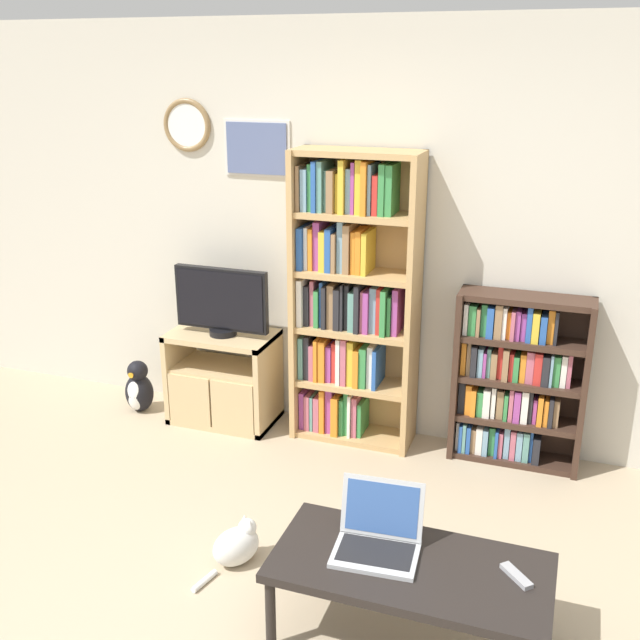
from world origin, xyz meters
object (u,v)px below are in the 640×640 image
bookshelf_short (514,380)px  penguin_figurine (138,389)px  laptop (378,535)px  remote_near_laptop (516,576)px  cat (238,545)px  bookshelf_tall (349,300)px  tv_stand (223,378)px  television (221,302)px  coffee_table (410,571)px

bookshelf_short → penguin_figurine: size_ratio=2.85×
bookshelf_short → laptop: bearing=-103.1°
remote_near_laptop → penguin_figurine: (-2.71, 1.48, -0.23)m
cat → penguin_figurine: penguin_figurine is taller
bookshelf_tall → penguin_figurine: 1.68m
bookshelf_tall → bookshelf_short: bearing=1.7°
bookshelf_tall → remote_near_laptop: (1.22, -1.64, -0.54)m
tv_stand → television: bearing=-19.8°
penguin_figurine → tv_stand: bearing=6.2°
coffee_table → remote_near_laptop: size_ratio=7.86×
bookshelf_short → remote_near_laptop: bearing=-83.7°
bookshelf_short → remote_near_laptop: 1.69m
coffee_table → laptop: size_ratio=3.05×
bookshelf_short → cat: bearing=-127.4°
television → coffee_table: 2.34m
tv_stand → remote_near_laptop: (2.08, -1.55, 0.08)m
coffee_table → penguin_figurine: size_ratio=3.06×
bookshelf_tall → laptop: bearing=-68.4°
coffee_table → bookshelf_short: bearing=82.3°
bookshelf_tall → remote_near_laptop: size_ratio=12.72×
laptop → cat: size_ratio=0.90×
laptop → remote_near_laptop: (0.57, -0.00, -0.06)m
remote_near_laptop → tv_stand: bearing=99.6°
tv_stand → bookshelf_short: (1.89, 0.12, 0.21)m
coffee_table → television: bearing=135.8°
coffee_table → cat: 0.97m
bookshelf_short → bookshelf_tall: bearing=-178.3°
tv_stand → bookshelf_short: size_ratio=0.66×
coffee_table → penguin_figurine: coffee_table is taller
penguin_figurine → television: bearing=5.3°
tv_stand → penguin_figurine: size_ratio=1.87×
tv_stand → laptop: (1.51, -1.55, 0.14)m
television → coffee_table: (1.64, -1.59, -0.51)m
bookshelf_tall → cat: bookshelf_tall is taller
remote_near_laptop → penguin_figurine: bearing=107.6°
bookshelf_tall → penguin_figurine: bookshelf_tall is taller
remote_near_laptop → bookshelf_tall: bearing=83.0°
coffee_table → remote_near_laptop: bearing=7.3°
bookshelf_tall → bookshelf_short: (1.04, 0.03, -0.41)m
television → penguin_figurine: size_ratio=1.71×
television → remote_near_laptop: television is taller
bookshelf_tall → bookshelf_short: bookshelf_tall is taller
coffee_table → remote_near_laptop: (0.42, 0.05, 0.05)m
penguin_figurine → bookshelf_short: bearing=4.3°
tv_stand → bookshelf_short: bookshelf_short is taller
bookshelf_tall → laptop: 1.83m
bookshelf_tall → penguin_figurine: bearing=-173.9°
tv_stand → cat: bearing=-61.2°
bookshelf_tall → coffee_table: (0.80, -1.69, -0.58)m
coffee_table → penguin_figurine: 2.76m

